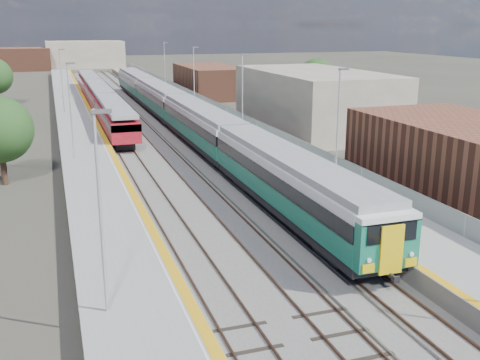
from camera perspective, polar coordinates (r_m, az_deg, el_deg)
ground at (r=63.37m, az=-7.79°, el=5.14°), size 320.00×320.00×0.00m
ballast_bed at (r=65.43m, az=-10.16°, el=5.39°), size 10.50×155.00×0.06m
tracks at (r=67.14m, az=-9.87°, el=5.72°), size 8.96×160.00×0.17m
platform_right at (r=66.81m, az=-3.75°, el=6.24°), size 4.70×155.00×8.52m
platform_left at (r=64.73m, az=-16.15°, el=5.35°), size 4.30×155.00×8.52m
buildings at (r=150.05m, az=-21.73°, el=14.23°), size 72.00×185.50×40.00m
green_train at (r=62.33m, az=-6.34°, el=7.17°), size 2.99×83.04×3.29m
red_train at (r=77.65m, az=-14.09°, el=8.21°), size 2.71×54.91×3.41m
tree_d at (r=78.73m, az=7.77°, el=10.31°), size 5.06×5.06×6.85m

